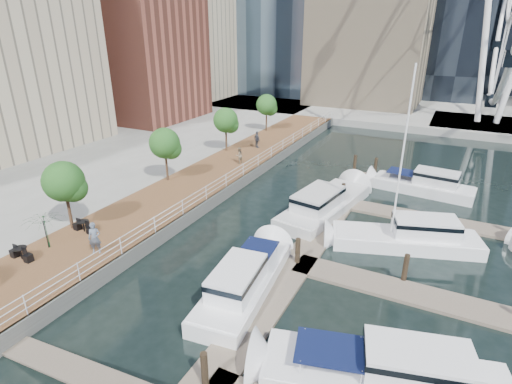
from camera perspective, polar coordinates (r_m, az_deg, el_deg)
name	(u,v)px	position (r m, az deg, el deg)	size (l,w,h in m)	color
ground	(176,333)	(20.29, -11.39, -19.08)	(520.00, 520.00, 0.00)	black
boardwalk	(198,186)	(35.09, -8.33, 0.84)	(6.00, 60.00, 1.00)	brown
seawall	(227,192)	(33.56, -4.10, 0.00)	(0.25, 60.00, 1.00)	#595954
land_inland	(3,147)	(54.67, -32.45, 5.42)	(48.00, 90.00, 1.00)	gray
land_far	(419,81)	(114.70, 22.26, 14.52)	(200.00, 114.00, 1.00)	gray
pier	(486,126)	(64.94, 29.96, 8.16)	(14.00, 12.00, 1.00)	gray
railing	(226,180)	(33.23, -4.30, 1.66)	(0.10, 60.00, 1.05)	white
floating_docks	(388,262)	(25.14, 18.37, -9.47)	(16.00, 34.00, 2.60)	#6D6051
midrise_condos	(82,26)	(58.08, -23.59, 20.91)	(19.00, 67.00, 28.00)	#BCAD8E
street_trees	(165,143)	(34.55, -12.93, 6.79)	(2.60, 42.60, 4.60)	#3F2B1C
pedestrian_near	(95,238)	(25.17, -22.06, -6.11)	(0.71, 0.46, 1.94)	#525C6D
pedestrian_mid	(239,155)	(38.87, -2.44, 5.25)	(0.77, 0.60, 1.59)	#84735B
pedestrian_far	(257,140)	(44.02, 0.15, 7.51)	(1.08, 0.45, 1.83)	#353842
moored_yachts	(406,258)	(26.87, 20.59, -8.82)	(23.11, 37.05, 11.50)	white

